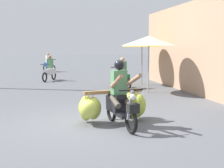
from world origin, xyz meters
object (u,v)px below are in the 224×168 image
Objects in this scene: motorbike_main_loaded at (115,104)px; motorbike_distant_far_ahead at (122,76)px; motorbike_distant_ahead_left at (49,64)px; market_umbrella_near_shop at (142,43)px; market_umbrella_further_along at (149,41)px; motorbike_distant_ahead_right at (50,70)px.

motorbike_distant_far_ahead is (1.65, 6.13, 0.08)m from motorbike_main_loaded.
market_umbrella_near_shop is at bearing -62.85° from motorbike_distant_ahead_left.
market_umbrella_near_shop is (2.88, 7.15, 1.57)m from motorbike_main_loaded.
motorbike_distant_far_ahead is at bearing -71.48° from motorbike_distant_ahead_left.
motorbike_distant_ahead_left is (-1.68, 16.04, 0.08)m from motorbike_main_loaded.
market_umbrella_further_along reaches higher than motorbike_distant_far_ahead.
market_umbrella_further_along is at bearing 62.58° from motorbike_main_loaded.
motorbike_distant_ahead_right is 4.89m from motorbike_distant_far_ahead.
motorbike_distant_ahead_right is 0.67× the size of market_umbrella_near_shop.
motorbike_distant_ahead_right is at bearing 99.12° from motorbike_main_loaded.
market_umbrella_further_along is (2.39, 4.60, 1.62)m from motorbike_main_loaded.
motorbike_distant_ahead_left and motorbike_distant_far_ahead have the same top height.
motorbike_distant_ahead_left is 6.24m from motorbike_distant_ahead_right.
motorbike_main_loaded is 1.21× the size of motorbike_distant_far_ahead.
market_umbrella_near_shop reaches higher than motorbike_main_loaded.
motorbike_main_loaded reaches higher than motorbike_distant_ahead_right.
motorbike_distant_far_ahead is at bearing -140.39° from market_umbrella_near_shop.
motorbike_distant_far_ahead is at bearing 74.97° from motorbike_main_loaded.
motorbike_main_loaded is 1.35× the size of motorbike_distant_ahead_left.
motorbike_main_loaded is at bearing -84.03° from motorbike_distant_ahead_left.
market_umbrella_further_along reaches higher than market_umbrella_near_shop.
motorbike_distant_far_ahead is 2.19m from market_umbrella_near_shop.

